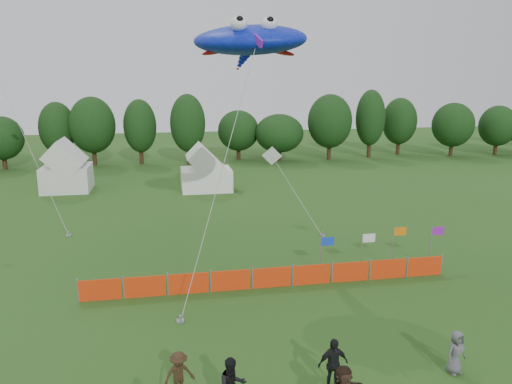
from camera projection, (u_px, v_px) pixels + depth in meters
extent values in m
cylinder|color=#382314|center=(4.00, 161.00, 55.17)|extent=(0.50, 0.50, 1.91)
ellipsoid|color=black|center=(2.00, 138.00, 54.61)|extent=(4.61, 4.61, 4.30)
cylinder|color=#382314|center=(60.00, 155.00, 57.73)|extent=(0.50, 0.50, 2.38)
ellipsoid|color=black|center=(57.00, 128.00, 57.04)|extent=(4.09, 4.09, 5.35)
cylinder|color=#382314|center=(94.00, 154.00, 57.63)|extent=(0.50, 0.50, 2.57)
ellipsoid|color=black|center=(92.00, 125.00, 56.87)|extent=(5.20, 5.20, 5.79)
cylinder|color=#382314|center=(141.00, 153.00, 58.52)|extent=(0.50, 0.50, 2.46)
ellipsoid|color=black|center=(140.00, 126.00, 57.80)|extent=(3.78, 3.78, 5.55)
cylinder|color=#382314|center=(189.00, 153.00, 58.12)|extent=(0.50, 0.50, 2.66)
ellipsoid|color=black|center=(188.00, 123.00, 57.34)|extent=(4.05, 4.05, 5.99)
cylinder|color=#382314|center=(239.00, 151.00, 61.80)|extent=(0.50, 0.50, 1.98)
ellipsoid|color=black|center=(238.00, 131.00, 61.22)|extent=(5.06, 5.06, 4.46)
cylinder|color=#382314|center=(279.00, 153.00, 60.77)|extent=(0.50, 0.50, 1.86)
ellipsoid|color=black|center=(279.00, 133.00, 60.22)|extent=(5.86, 5.86, 4.18)
cylinder|color=#382314|center=(329.00, 149.00, 61.62)|extent=(0.50, 0.50, 2.62)
ellipsoid|color=black|center=(330.00, 121.00, 60.85)|extent=(5.41, 5.41, 5.89)
cylinder|color=#382314|center=(369.00, 147.00, 63.16)|extent=(0.50, 0.50, 2.78)
ellipsoid|color=black|center=(370.00, 118.00, 62.35)|extent=(3.67, 3.67, 6.26)
cylinder|color=#382314|center=(398.00, 145.00, 65.88)|extent=(0.50, 0.50, 2.42)
ellipsoid|color=black|center=(400.00, 121.00, 65.17)|extent=(4.46, 4.46, 5.44)
cylinder|color=#382314|center=(451.00, 147.00, 64.33)|extent=(0.50, 0.50, 2.24)
ellipsoid|color=black|center=(453.00, 125.00, 63.68)|extent=(5.26, 5.26, 5.03)
cylinder|color=#382314|center=(495.00, 147.00, 65.50)|extent=(0.50, 0.50, 2.10)
ellipsoid|color=black|center=(498.00, 126.00, 64.88)|extent=(4.74, 4.74, 4.73)
cube|color=silver|center=(67.00, 178.00, 44.73)|extent=(4.08, 4.08, 2.25)
cube|color=white|center=(206.00, 179.00, 44.91)|extent=(4.42, 3.54, 1.95)
cube|color=red|center=(100.00, 290.00, 22.66)|extent=(1.90, 0.06, 1.00)
cube|color=red|center=(145.00, 287.00, 23.01)|extent=(1.90, 0.06, 1.00)
cube|color=red|center=(188.00, 284.00, 23.37)|extent=(1.90, 0.06, 1.00)
cube|color=red|center=(231.00, 280.00, 23.72)|extent=(1.90, 0.06, 1.00)
cube|color=red|center=(272.00, 277.00, 24.08)|extent=(1.90, 0.06, 1.00)
cube|color=red|center=(312.00, 275.00, 24.43)|extent=(1.90, 0.06, 1.00)
cube|color=red|center=(350.00, 272.00, 24.79)|extent=(1.90, 0.06, 1.00)
cube|color=red|center=(388.00, 269.00, 25.14)|extent=(1.90, 0.06, 1.00)
cube|color=red|center=(424.00, 266.00, 25.49)|extent=(1.90, 0.06, 1.00)
cylinder|color=gray|center=(321.00, 255.00, 25.82)|extent=(0.06, 0.06, 1.89)
cube|color=blue|center=(327.00, 241.00, 25.72)|extent=(0.70, 0.02, 0.45)
cylinder|color=gray|center=(361.00, 254.00, 25.60)|extent=(0.06, 0.06, 2.15)
cube|color=white|center=(369.00, 238.00, 25.47)|extent=(0.70, 0.02, 0.45)
cylinder|color=gray|center=(393.00, 248.00, 26.50)|extent=(0.06, 0.06, 2.21)
cube|color=orange|center=(400.00, 231.00, 26.36)|extent=(0.70, 0.02, 0.45)
cylinder|color=gray|center=(430.00, 247.00, 26.55)|extent=(0.06, 0.06, 2.22)
cube|color=purple|center=(438.00, 231.00, 26.41)|extent=(0.70, 0.02, 0.45)
imported|color=#332314|center=(179.00, 375.00, 15.69)|extent=(1.14, 0.86, 1.57)
imported|color=black|center=(333.00, 364.00, 16.10)|extent=(1.09, 0.56, 1.78)
imported|color=#56555A|center=(456.00, 352.00, 17.01)|extent=(0.87, 0.69, 1.55)
ellipsoid|color=#0F25DC|center=(250.00, 40.00, 24.97)|extent=(7.19, 6.55, 2.04)
sphere|color=white|center=(239.00, 24.00, 23.49)|extent=(0.82, 0.82, 0.82)
sphere|color=white|center=(269.00, 24.00, 23.75)|extent=(0.82, 0.82, 0.82)
ellipsoid|color=#BD090C|center=(218.00, 51.00, 25.00)|extent=(1.71, 0.75, 0.27)
ellipsoid|color=#BD090C|center=(279.00, 51.00, 25.55)|extent=(1.71, 0.75, 0.27)
cube|color=purple|center=(258.00, 41.00, 22.88)|extent=(0.37, 0.96, 0.70)
cylinder|color=#A5A5A5|center=(221.00, 175.00, 21.96)|extent=(4.11, 4.56, 11.48)
cube|color=gray|center=(180.00, 321.00, 20.70)|extent=(0.30, 0.30, 0.10)
cube|color=silver|center=(272.00, 156.00, 35.95)|extent=(1.41, 0.39, 1.41)
cylinder|color=#A5A5A5|center=(296.00, 194.00, 33.94)|extent=(2.16, 5.64, 4.44)
cube|color=gray|center=(322.00, 236.00, 31.93)|extent=(0.30, 0.30, 0.10)
cylinder|color=#A5A5A5|center=(18.00, 124.00, 32.82)|extent=(6.32, 6.21, 13.94)
cube|color=gray|center=(69.00, 235.00, 31.97)|extent=(0.30, 0.30, 0.10)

